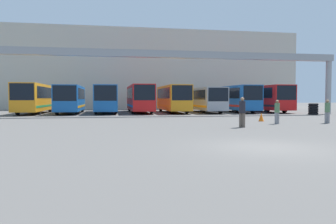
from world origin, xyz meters
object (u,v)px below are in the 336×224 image
at_px(bus_slot_3, 139,97).
at_px(pedestrian_mid_right, 277,111).
at_px(bus_slot_6, 235,97).
at_px(bus_slot_2, 106,98).
at_px(bus_slot_7, 264,97).
at_px(bus_slot_0, 35,97).
at_px(pedestrian_near_center, 242,111).
at_px(tire_stack, 313,109).
at_px(bus_slot_1, 70,98).
at_px(pedestrian_near_left, 327,111).
at_px(traffic_cone, 261,117).
at_px(bus_slot_4, 173,97).
at_px(bus_slot_5, 204,98).

distance_m(bus_slot_3, pedestrian_mid_right, 20.78).
distance_m(bus_slot_6, pedestrian_mid_right, 19.20).
bearing_deg(bus_slot_2, bus_slot_7, -1.36).
bearing_deg(bus_slot_0, bus_slot_3, 1.59).
bearing_deg(bus_slot_3, pedestrian_near_center, -78.50).
relative_size(bus_slot_0, tire_stack, 9.55).
relative_size(bus_slot_1, pedestrian_near_left, 6.02).
bearing_deg(traffic_cone, pedestrian_near_center, -127.06).
height_order(bus_slot_4, tire_stack, bus_slot_4).
relative_size(bus_slot_1, bus_slot_7, 0.91).
bearing_deg(pedestrian_mid_right, bus_slot_4, 93.59).
height_order(bus_slot_3, traffic_cone, bus_slot_3).
xyz_separation_m(bus_slot_7, pedestrian_mid_right, (-8.30, -18.67, -1.03)).
xyz_separation_m(bus_slot_6, pedestrian_mid_right, (-4.28, -18.69, -1.00)).
height_order(bus_slot_1, tire_stack, bus_slot_1).
height_order(bus_slot_1, pedestrian_near_left, bus_slot_1).
height_order(bus_slot_0, bus_slot_6, bus_slot_0).
bearing_deg(bus_slot_3, traffic_cone, -64.85).
relative_size(bus_slot_1, tire_stack, 8.36).
height_order(bus_slot_3, tire_stack, bus_slot_3).
relative_size(bus_slot_2, bus_slot_7, 1.09).
xyz_separation_m(bus_slot_6, traffic_cone, (-4.21, -16.17, -1.56)).
xyz_separation_m(bus_slot_5, bus_slot_7, (8.04, -0.04, 0.17)).
xyz_separation_m(bus_slot_3, bus_slot_7, (16.08, -0.57, 0.02)).
bearing_deg(bus_slot_0, bus_slot_7, -0.48).
height_order(bus_slot_3, bus_slot_4, bus_slot_3).
bearing_deg(tire_stack, bus_slot_7, 104.24).
relative_size(bus_slot_0, bus_slot_3, 0.94).
relative_size(bus_slot_7, tire_stack, 9.15).
relative_size(bus_slot_2, pedestrian_near_center, 6.52).
height_order(bus_slot_3, bus_slot_7, bus_slot_7).
distance_m(bus_slot_2, bus_slot_4, 8.07).
height_order(bus_slot_3, pedestrian_near_center, bus_slot_3).
distance_m(bus_slot_5, traffic_cone, 16.24).
distance_m(bus_slot_3, bus_slot_5, 8.06).
height_order(bus_slot_4, bus_slot_5, bus_slot_4).
distance_m(bus_slot_5, pedestrian_near_center, 21.16).
relative_size(bus_slot_2, bus_slot_5, 1.08).
relative_size(bus_slot_7, pedestrian_near_left, 6.59).
xyz_separation_m(pedestrian_mid_right, pedestrian_near_left, (3.77, -0.11, 0.01)).
xyz_separation_m(bus_slot_0, bus_slot_4, (16.08, -0.45, -0.05)).
bearing_deg(bus_slot_5, bus_slot_6, -0.18).
distance_m(bus_slot_7, pedestrian_near_left, 19.34).
relative_size(bus_slot_7, pedestrian_near_center, 6.00).
height_order(bus_slot_2, bus_slot_7, bus_slot_7).
height_order(bus_slot_0, bus_slot_4, bus_slot_0).
relative_size(bus_slot_0, bus_slot_7, 1.04).
bearing_deg(bus_slot_6, tire_stack, -52.02).
bearing_deg(bus_slot_6, bus_slot_0, 179.49).
relative_size(bus_slot_6, bus_slot_7, 1.00).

